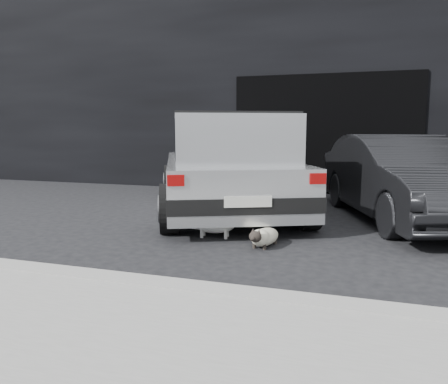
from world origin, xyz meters
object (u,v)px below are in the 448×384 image
(silver_hatchback, at_px, (227,159))
(cat_white, at_px, (217,224))
(cat_siamese, at_px, (263,237))
(second_car, at_px, (401,178))

(silver_hatchback, relative_size, cat_white, 6.16)
(silver_hatchback, height_order, cat_white, silver_hatchback)
(cat_white, bearing_deg, cat_siamese, 59.57)
(second_car, distance_m, cat_white, 3.06)
(second_car, height_order, cat_siamese, second_car)
(cat_siamese, bearing_deg, second_car, -115.30)
(silver_hatchback, xyz_separation_m, cat_white, (0.42, -1.75, -0.72))
(cat_white, bearing_deg, silver_hatchback, -174.34)
(cat_siamese, height_order, cat_white, cat_white)
(silver_hatchback, relative_size, second_car, 1.22)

